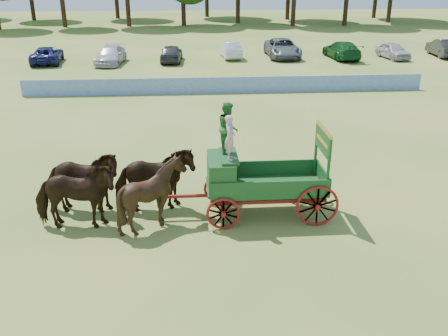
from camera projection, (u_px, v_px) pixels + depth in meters
ground at (302, 227)px, 16.01m from camera, size 160.00×160.00×0.00m
horse_lead_left at (75, 197)px, 15.51m from camera, size 2.66×1.24×2.24m
horse_lead_right at (82, 182)px, 16.52m from camera, size 2.74×1.43×2.24m
horse_wheel_left at (153, 194)px, 15.67m from camera, size 2.22×2.02×2.24m
horse_wheel_right at (155, 180)px, 16.69m from camera, size 2.80×1.58×2.24m
farm_dray at (244, 169)px, 16.22m from camera, size 6.00×2.00×3.79m
sponsor_banner at (226, 85)px, 32.34m from camera, size 26.00×0.08×1.05m
parked_cars at (261, 51)px, 43.69m from camera, size 58.53×7.55×1.63m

